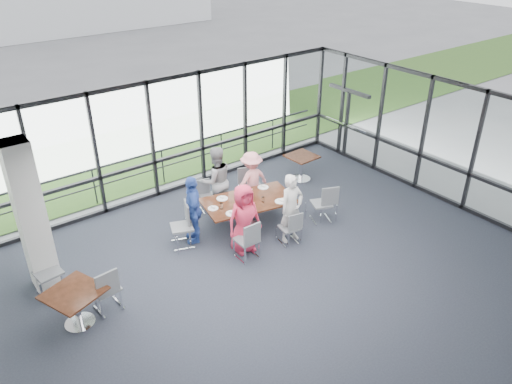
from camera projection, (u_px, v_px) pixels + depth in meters
floor at (272, 289)px, 10.23m from camera, size 12.00×10.00×0.02m
ceiling at (275, 145)px, 8.69m from camera, size 12.00×10.00×0.04m
curtain_wall_back at (152, 141)px, 12.94m from camera, size 12.00×0.10×3.20m
curtain_wall_right at (457, 146)px, 12.65m from camera, size 0.10×10.00×3.20m
exit_door at (347, 124)px, 15.53m from camera, size 0.12×1.60×2.10m
structural_column at (31, 217)px, 9.63m from camera, size 0.50×0.50×3.20m
apron at (90, 140)px, 17.20m from camera, size 80.00×70.00×0.02m
grass_strip at (113, 158)px, 15.79m from camera, size 80.00×5.00×0.01m
guard_rail at (146, 171)px, 13.88m from camera, size 12.00×0.06×0.06m
main_table at (248, 204)px, 11.99m from camera, size 2.37×1.62×0.75m
side_table_left at (74, 297)px, 9.04m from camera, size 1.20×1.20×0.75m
side_table_right at (302, 160)px, 14.24m from camera, size 0.81×0.81×0.75m
diner_near_left at (244, 219)px, 11.05m from camera, size 0.85×0.59×1.65m
diner_near_right at (292, 209)px, 11.41m from camera, size 0.63×0.47×1.68m
diner_far_left at (216, 181)px, 12.50m from camera, size 0.96×0.69×1.80m
diner_far_right at (251, 180)px, 12.81m from camera, size 1.00×0.53×1.54m
diner_end at (193, 209)px, 11.40m from camera, size 0.89×1.11×1.66m
chair_main_nl at (247, 240)px, 10.96m from camera, size 0.46×0.46×0.94m
chair_main_nr at (289, 228)px, 11.50m from camera, size 0.47×0.47×0.81m
chair_main_fl at (208, 196)px, 12.80m from camera, size 0.49×0.49×0.82m
chair_main_fr at (253, 186)px, 13.18m from camera, size 0.60×0.60×0.93m
chair_main_end at (182, 227)px, 11.37m from camera, size 0.62×0.62×0.98m
chair_spare_la at (106, 289)px, 9.48m from camera, size 0.51×0.51×0.97m
chair_spare_lb at (48, 273)px, 9.89m from camera, size 0.54×0.54×0.99m
chair_spare_r at (321, 204)px, 12.34m from camera, size 0.61×0.61×0.95m
plate_nl at (232, 213)px, 11.38m from camera, size 0.28×0.28×0.01m
plate_nr at (281, 201)px, 11.87m from camera, size 0.28×0.28×0.01m
plate_fl at (222, 199)px, 11.99m from camera, size 0.28×0.28×0.01m
plate_fr at (263, 187)px, 12.50m from camera, size 0.27×0.27×0.01m
plate_end at (213, 208)px, 11.58m from camera, size 0.25×0.25×0.01m
tumbler_a at (243, 206)px, 11.56m from camera, size 0.07×0.07×0.13m
tumbler_b at (263, 199)px, 11.83m from camera, size 0.07×0.07×0.13m
tumbler_c at (248, 193)px, 12.10m from camera, size 0.07×0.07×0.15m
tumbler_d at (221, 206)px, 11.55m from camera, size 0.07×0.07×0.15m
menu_a at (249, 211)px, 11.50m from camera, size 0.30×0.22×0.00m
menu_b at (288, 199)px, 11.99m from camera, size 0.31×0.25×0.00m
menu_c at (247, 191)px, 12.34m from camera, size 0.35×0.33×0.00m
condiment_caddy at (250, 198)px, 12.00m from camera, size 0.10×0.07×0.04m
ketchup_bottle at (250, 197)px, 11.91m from camera, size 0.06×0.06×0.18m
green_bottle at (248, 194)px, 11.99m from camera, size 0.05×0.05×0.20m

